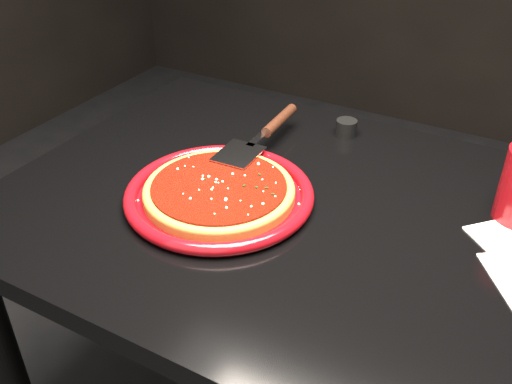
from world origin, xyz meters
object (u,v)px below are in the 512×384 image
(plate, at_px, (219,194))
(ramekin, at_px, (346,128))
(table, at_px, (314,357))
(pizza_server, at_px, (262,134))

(plate, distance_m, ramekin, 0.37)
(plate, height_order, ramekin, ramekin)
(table, distance_m, pizza_server, 0.49)
(table, height_order, ramekin, ramekin)
(table, bearing_deg, ramekin, 105.17)
(plate, xyz_separation_m, pizza_server, (-0.02, 0.19, 0.03))
(plate, xyz_separation_m, ramekin, (0.11, 0.36, 0.00))
(pizza_server, height_order, ramekin, pizza_server)
(table, xyz_separation_m, pizza_server, (-0.21, 0.14, 0.42))
(table, relative_size, pizza_server, 3.67)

